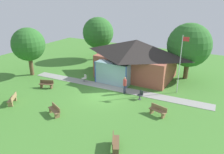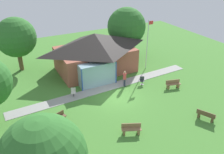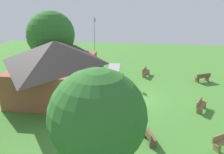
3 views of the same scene
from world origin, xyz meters
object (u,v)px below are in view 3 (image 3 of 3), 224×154
(bench_mid_left, at_px, (149,136))
(visitor_on_path, at_px, (116,79))
(patio_chair_west, at_px, (99,113))
(flagpole, at_px, (95,43))
(bench_front_right, at_px, (203,78))
(patio_chair_lawn_spare, at_px, (123,79))
(bench_front_left, at_px, (224,142))
(tree_west_hedge, at_px, (97,118))
(bench_mid_right, at_px, (146,72))
(bench_front_center, at_px, (201,105))
(tree_behind_pavilion_right, at_px, (51,35))
(pavilion, at_px, (57,66))

(bench_mid_left, relative_size, visitor_on_path, 0.90)
(patio_chair_west, bearing_deg, flagpole, -145.40)
(flagpole, distance_m, bench_mid_left, 13.86)
(bench_front_right, bearing_deg, patio_chair_lawn_spare, 163.12)
(bench_mid_left, distance_m, patio_chair_lawn_spare, 9.98)
(bench_front_left, relative_size, patio_chair_lawn_spare, 1.73)
(tree_west_hedge, bearing_deg, bench_mid_right, -6.38)
(bench_mid_right, bearing_deg, bench_mid_left, 15.93)
(bench_front_right, distance_m, patio_chair_lawn_spare, 7.57)
(bench_mid_right, xyz_separation_m, visitor_on_path, (-4.27, 2.51, 0.62))
(bench_mid_left, distance_m, bench_front_right, 12.15)
(bench_mid_right, height_order, tree_west_hedge, tree_west_hedge)
(flagpole, xyz_separation_m, bench_front_center, (-7.75, -9.35, -2.80))
(tree_west_hedge, height_order, tree_behind_pavilion_right, tree_behind_pavilion_right)
(bench_front_right, height_order, patio_chair_west, patio_chair_west)
(flagpole, distance_m, tree_west_hedge, 17.22)
(pavilion, height_order, bench_mid_left, pavilion)
(bench_front_center, bearing_deg, visitor_on_path, -91.80)
(bench_front_center, bearing_deg, tree_west_hedge, -8.98)
(bench_mid_right, xyz_separation_m, patio_chair_west, (-9.60, 3.08, 0.01))
(pavilion, xyz_separation_m, visitor_on_path, (1.10, -4.91, -1.29))
(bench_front_right, relative_size, visitor_on_path, 0.88)
(bench_front_left, height_order, tree_west_hedge, tree_west_hedge)
(flagpole, bearing_deg, bench_front_right, -97.38)
(bench_mid_left, bearing_deg, bench_front_center, 120.46)
(bench_front_center, height_order, tree_west_hedge, tree_west_hedge)
(bench_mid_left, distance_m, bench_mid_right, 12.11)
(pavilion, bearing_deg, flagpole, -20.82)
(bench_mid_right, bearing_deg, tree_west_hedge, 8.29)
(patio_chair_lawn_spare, bearing_deg, bench_mid_right, 164.53)
(pavilion, bearing_deg, bench_front_right, -71.56)
(bench_mid_right, bearing_deg, pavilion, -39.44)
(bench_mid_right, bearing_deg, bench_front_left, 34.58)
(flagpole, height_order, patio_chair_west, flagpole)
(patio_chair_lawn_spare, relative_size, visitor_on_path, 0.49)
(flagpole, relative_size, bench_mid_left, 3.73)
(bench_front_left, relative_size, patio_chair_west, 1.73)
(bench_mid_left, bearing_deg, flagpole, -176.11)
(flagpole, height_order, visitor_on_path, flagpole)
(bench_front_right, distance_m, tree_west_hedge, 17.43)
(bench_mid_left, relative_size, bench_front_left, 1.05)
(tree_behind_pavilion_right, bearing_deg, bench_front_left, -130.91)
(pavilion, distance_m, tree_behind_pavilion_right, 6.20)
(bench_mid_left, distance_m, bench_front_left, 4.16)
(flagpole, height_order, bench_mid_left, flagpole)
(bench_front_right, distance_m, tree_behind_pavilion_right, 15.65)
(bench_front_left, relative_size, tree_behind_pavilion_right, 0.23)
(bench_front_left, relative_size, tree_west_hedge, 0.26)
(bench_mid_left, height_order, tree_behind_pavilion_right, tree_behind_pavilion_right)
(bench_mid_left, relative_size, tree_behind_pavilion_right, 0.24)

